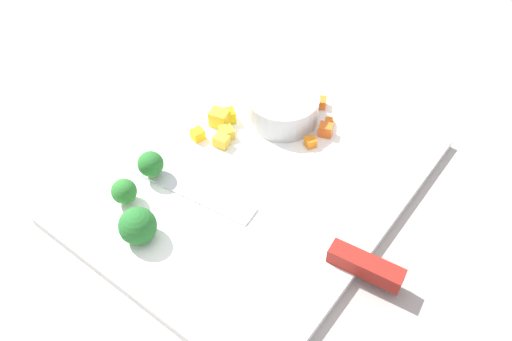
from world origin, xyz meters
TOP-DOWN VIEW (x-y plane):
  - ground_plane at (0.00, 0.00)m, footprint 4.00×4.00m
  - cutting_board at (0.00, 0.00)m, footprint 0.41×0.33m
  - prep_bowl at (0.10, 0.03)m, footprint 0.09×0.09m
  - chef_knife at (-0.05, -0.09)m, footprint 0.07×0.37m
  - carrot_dice_0 at (0.13, -0.02)m, footprint 0.01×0.01m
  - carrot_dice_1 at (0.08, -0.02)m, footprint 0.02×0.02m
  - carrot_dice_2 at (0.16, 0.01)m, footprint 0.02×0.02m
  - carrot_dice_3 at (0.11, -0.03)m, footprint 0.02×0.02m
  - pepper_dice_0 at (0.06, 0.09)m, footprint 0.02×0.02m
  - pepper_dice_1 at (0.03, 0.07)m, footprint 0.02×0.02m
  - pepper_dice_2 at (0.01, 0.10)m, footprint 0.02×0.02m
  - pepper_dice_3 at (0.05, 0.09)m, footprint 0.02×0.03m
  - pepper_dice_4 at (0.02, 0.07)m, footprint 0.02×0.02m
  - broccoli_floret_0 at (-0.08, 0.10)m, footprint 0.03×0.03m
  - broccoli_floret_1 at (-0.15, 0.05)m, footprint 0.04×0.04m
  - broccoli_floret_2 at (-0.12, 0.09)m, footprint 0.03×0.03m

SIDE VIEW (x-z plane):
  - ground_plane at x=0.00m, z-range 0.00..0.00m
  - cutting_board at x=0.00m, z-range 0.00..0.01m
  - carrot_dice_0 at x=0.13m, z-range 0.01..0.02m
  - carrot_dice_1 at x=0.08m, z-range 0.01..0.02m
  - carrot_dice_2 at x=0.16m, z-range 0.01..0.03m
  - chef_knife at x=-0.05m, z-range 0.01..0.03m
  - pepper_dice_1 at x=0.03m, z-range 0.01..0.03m
  - pepper_dice_2 at x=0.01m, z-range 0.01..0.03m
  - pepper_dice_4 at x=0.02m, z-range 0.01..0.03m
  - carrot_dice_3 at x=0.11m, z-range 0.01..0.03m
  - pepper_dice_0 at x=0.06m, z-range 0.01..0.03m
  - pepper_dice_3 at x=0.05m, z-range 0.01..0.03m
  - broccoli_floret_2 at x=-0.12m, z-range 0.01..0.05m
  - prep_bowl at x=0.10m, z-range 0.01..0.05m
  - broccoli_floret_1 at x=-0.15m, z-range 0.01..0.05m
  - broccoli_floret_0 at x=-0.08m, z-range 0.01..0.05m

